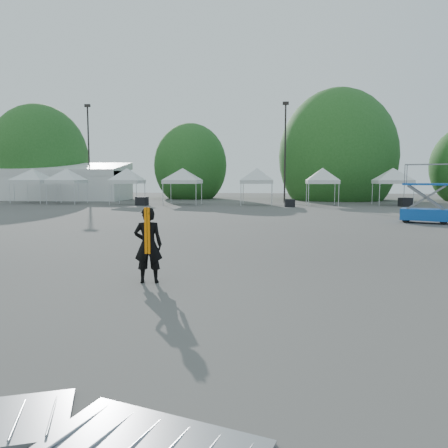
# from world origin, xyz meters

# --- Properties ---
(ground) EXTENTS (120.00, 120.00, 0.00)m
(ground) POSITION_xyz_m (0.00, 0.00, 0.00)
(ground) COLOR #474442
(ground) RESTS_ON ground
(marquee) EXTENTS (15.00, 6.25, 4.23)m
(marquee) POSITION_xyz_m (-22.00, 35.00, 1.97)
(marquee) COLOR silver
(marquee) RESTS_ON ground
(light_pole_west) EXTENTS (0.60, 0.25, 10.30)m
(light_pole_west) POSITION_xyz_m (-18.00, 34.00, 5.77)
(light_pole_west) COLOR black
(light_pole_west) RESTS_ON ground
(light_pole_east) EXTENTS (0.60, 0.25, 9.80)m
(light_pole_east) POSITION_xyz_m (3.00, 32.00, 5.52)
(light_pole_east) COLOR black
(light_pole_east) RESTS_ON ground
(tree_far_w) EXTENTS (4.80, 4.80, 7.30)m
(tree_far_w) POSITION_xyz_m (-26.00, 38.00, 4.54)
(tree_far_w) COLOR #382314
(tree_far_w) RESTS_ON ground
(tree_mid_w) EXTENTS (4.16, 4.16, 6.33)m
(tree_mid_w) POSITION_xyz_m (-8.00, 40.00, 3.93)
(tree_mid_w) COLOR #382314
(tree_mid_w) RESTS_ON ground
(tree_mid_e) EXTENTS (5.12, 5.12, 7.79)m
(tree_mid_e) POSITION_xyz_m (9.00, 39.00, 4.84)
(tree_mid_e) COLOR #382314
(tree_mid_e) RESTS_ON ground
(tent_a) EXTENTS (4.61, 4.61, 3.88)m
(tent_a) POSITION_xyz_m (-21.57, 28.88, 3.06)
(tent_a) COLOR silver
(tent_a) RESTS_ON ground
(tent_b) EXTENTS (4.13, 4.13, 3.88)m
(tent_b) POSITION_xyz_m (-17.53, 27.79, 3.06)
(tent_b) COLOR silver
(tent_b) RESTS_ON ground
(tent_c) EXTENTS (3.85, 3.85, 3.88)m
(tent_c) POSITION_xyz_m (-11.43, 27.26, 3.06)
(tent_c) COLOR silver
(tent_c) RESTS_ON ground
(tent_d) EXTENTS (4.50, 4.50, 3.88)m
(tent_d) POSITION_xyz_m (-6.32, 27.70, 3.06)
(tent_d) COLOR silver
(tent_d) RESTS_ON ground
(tent_e) EXTENTS (4.09, 4.09, 3.88)m
(tent_e) POSITION_xyz_m (0.46, 27.86, 3.06)
(tent_e) COLOR silver
(tent_e) RESTS_ON ground
(tent_f) EXTENTS (3.89, 3.89, 3.88)m
(tent_f) POSITION_xyz_m (6.23, 27.91, 3.06)
(tent_f) COLOR silver
(tent_f) RESTS_ON ground
(tent_g) EXTENTS (4.31, 4.31, 3.88)m
(tent_g) POSITION_xyz_m (12.51, 28.98, 3.06)
(tent_g) COLOR silver
(tent_g) RESTS_ON ground
(man) EXTENTS (0.71, 0.54, 1.77)m
(man) POSITION_xyz_m (-0.77, -1.98, 0.89)
(man) COLOR black
(man) RESTS_ON ground
(scissor_lift) EXTENTS (2.74, 2.06, 3.17)m
(scissor_lift) POSITION_xyz_m (10.21, 13.00, 1.60)
(scissor_lift) COLOR #0C45A8
(scissor_lift) RESTS_ON ground
(barrier_mid) EXTENTS (2.18, 1.51, 0.06)m
(barrier_mid) POSITION_xyz_m (1.08, -8.08, 0.03)
(barrier_mid) COLOR #95979D
(barrier_mid) RESTS_ON ground
(crate_west) EXTENTS (1.11, 0.94, 0.76)m
(crate_west) POSITION_xyz_m (-9.71, 26.11, 0.38)
(crate_west) COLOR black
(crate_west) RESTS_ON ground
(crate_mid) EXTENTS (0.91, 0.74, 0.65)m
(crate_mid) POSITION_xyz_m (3.32, 25.52, 0.33)
(crate_mid) COLOR black
(crate_mid) RESTS_ON ground
(crate_east) EXTENTS (1.14, 0.99, 0.75)m
(crate_east) POSITION_xyz_m (13.22, 27.37, 0.37)
(crate_east) COLOR black
(crate_east) RESTS_ON ground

